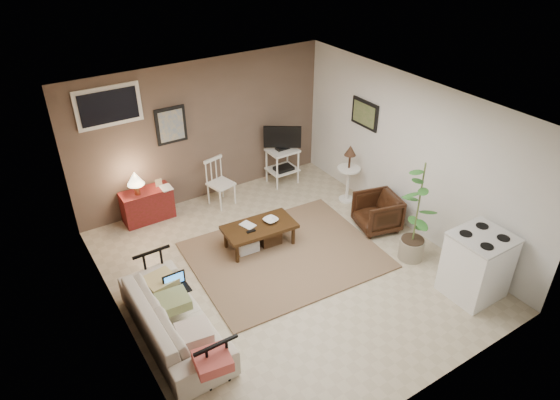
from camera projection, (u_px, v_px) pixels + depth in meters
floor at (286, 269)px, 7.11m from camera, size 5.00×5.00×0.00m
art_back at (171, 125)px, 7.88m from camera, size 0.50×0.03×0.60m
art_right at (365, 114)px, 8.10m from camera, size 0.03×0.60×0.45m
window at (108, 106)px, 7.20m from camera, size 0.96×0.03×0.60m
rug at (285, 255)px, 7.37m from camera, size 2.78×2.28×0.03m
coffee_table at (259, 234)px, 7.45m from camera, size 1.11×0.63×0.41m
sofa at (173, 313)px, 5.85m from camera, size 0.55×1.90×0.74m
sofa_pillows at (184, 317)px, 5.67m from camera, size 0.36×1.80×0.13m
sofa_end_rails at (182, 312)px, 5.93m from camera, size 0.51×1.90×0.64m
laptop at (176, 284)px, 6.11m from camera, size 0.29×0.21×0.20m
red_console at (146, 203)px, 8.04m from camera, size 0.80×0.36×0.93m
spindle_chair at (220, 184)px, 8.43m from camera, size 0.45×0.45×0.82m
tv_stand at (283, 154)px, 8.96m from camera, size 0.57×0.43×1.11m
side_table at (349, 167)px, 8.39m from camera, size 0.39×0.39×1.05m
armchair at (377, 211)px, 7.84m from camera, size 0.71×0.74×0.63m
potted_plant at (418, 209)px, 6.90m from camera, size 0.40×0.40×1.59m
stove at (477, 265)px, 6.46m from camera, size 0.71×0.66×0.93m
bowl at (271, 216)px, 7.40m from camera, size 0.22×0.09×0.21m
book_table at (244, 222)px, 7.26m from camera, size 0.16×0.06×0.22m
book_console at (160, 183)px, 7.90m from camera, size 0.17×0.03×0.23m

